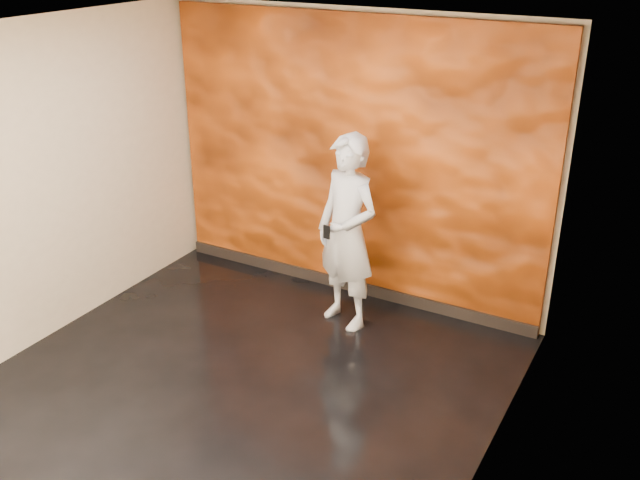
{
  "coord_description": "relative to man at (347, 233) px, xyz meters",
  "views": [
    {
      "loc": [
        2.93,
        -3.92,
        3.48
      ],
      "look_at": [
        0.27,
        0.86,
        1.03
      ],
      "focal_mm": 40.0,
      "sensor_mm": 36.0,
      "label": 1
    }
  ],
  "objects": [
    {
      "name": "phone",
      "position": [
        -0.07,
        -0.26,
        0.09
      ],
      "size": [
        0.07,
        0.02,
        0.12
      ],
      "primitive_type": "cube",
      "rotation": [
        0.0,
        0.0,
        -0.14
      ],
      "color": "black",
      "rests_on": "man"
    },
    {
      "name": "feature_wall",
      "position": [
        -0.28,
        0.61,
        0.47
      ],
      "size": [
        3.9,
        0.06,
        2.75
      ],
      "primitive_type": "cube",
      "color": "#E55D12",
      "rests_on": "ground"
    },
    {
      "name": "room",
      "position": [
        -0.28,
        -1.35,
        0.48
      ],
      "size": [
        4.02,
        4.02,
        2.81
      ],
      "color": "black",
      "rests_on": "ground"
    },
    {
      "name": "baseboard",
      "position": [
        -0.28,
        0.57,
        -0.85
      ],
      "size": [
        3.9,
        0.04,
        0.12
      ],
      "primitive_type": "cube",
      "color": "black",
      "rests_on": "ground"
    },
    {
      "name": "man",
      "position": [
        0.0,
        0.0,
        0.0
      ],
      "size": [
        0.77,
        0.63,
        1.83
      ],
      "primitive_type": "imported",
      "rotation": [
        0.0,
        0.0,
        -0.32
      ],
      "color": "#9FA2AF",
      "rests_on": "ground"
    }
  ]
}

